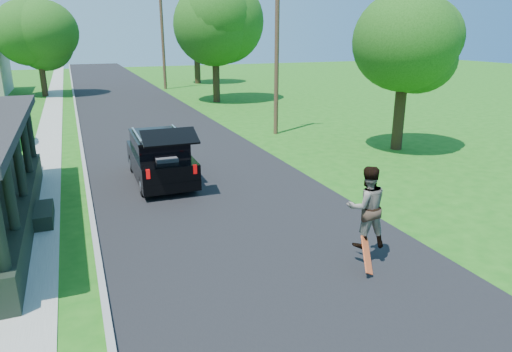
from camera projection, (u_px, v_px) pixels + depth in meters
name	position (u px, v px, depth m)	size (l,w,h in m)	color
ground	(299.00, 286.00, 10.07)	(140.00, 140.00, 0.00)	#185D12
street	(150.00, 124.00, 27.77)	(8.00, 120.00, 0.02)	black
curb	(79.00, 129.00, 26.33)	(0.15, 120.00, 0.12)	gray
sidewalk	(50.00, 131.00, 25.78)	(1.30, 120.00, 0.03)	gray
black_suv	(160.00, 157.00, 17.01)	(2.00, 5.06, 2.35)	black
skateboarder	(366.00, 207.00, 10.73)	(1.10, 0.93, 1.99)	black
skateboard	(367.00, 256.00, 10.54)	(0.45, 0.68, 0.75)	#BD3C10
tree_left_far	(37.00, 34.00, 38.40)	(5.95, 5.80, 8.21)	black
tree_right_near	(405.00, 45.00, 20.49)	(5.41, 5.07, 7.17)	black
tree_right_mid	(214.00, 18.00, 34.83)	(7.48, 7.60, 9.75)	black
tree_right_far	(195.00, 28.00, 48.28)	(6.41, 6.03, 8.78)	black
utility_pole_near	(277.00, 48.00, 23.86)	(1.47, 0.35, 8.86)	#493021
utility_pole_far	(162.00, 32.00, 43.52)	(1.79, 0.54, 10.47)	#493021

